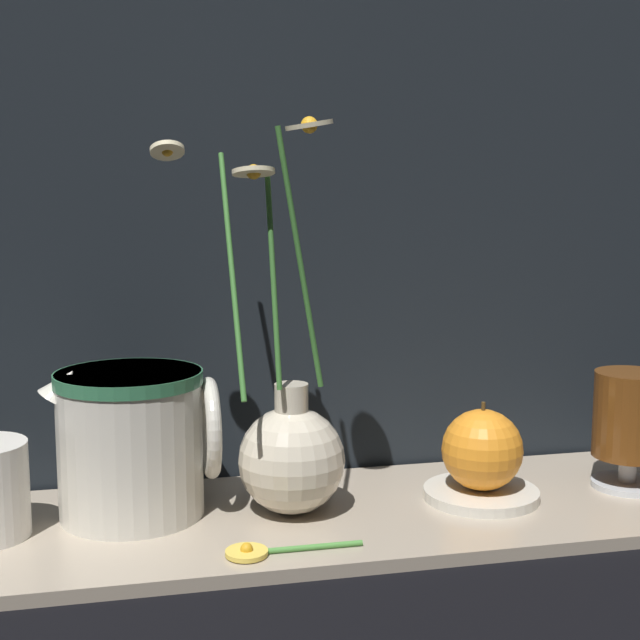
{
  "coord_description": "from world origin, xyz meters",
  "views": [
    {
      "loc": [
        -0.19,
        -0.79,
        0.31
      ],
      "look_at": [
        -0.01,
        0.0,
        0.2
      ],
      "focal_mm": 50.0,
      "sensor_mm": 36.0,
      "label": 1
    }
  ],
  "objects_px": {
    "tea_glass": "(632,421)",
    "orange_fruit": "(481,449)",
    "vase_with_flowers": "(291,450)",
    "ceramic_pitcher": "(133,437)"
  },
  "relations": [
    {
      "from": "tea_glass",
      "to": "orange_fruit",
      "type": "bearing_deg",
      "value": 177.08
    },
    {
      "from": "ceramic_pitcher",
      "to": "orange_fruit",
      "type": "height_order",
      "value": "ceramic_pitcher"
    },
    {
      "from": "orange_fruit",
      "to": "ceramic_pitcher",
      "type": "bearing_deg",
      "value": 175.22
    },
    {
      "from": "vase_with_flowers",
      "to": "orange_fruit",
      "type": "xyz_separation_m",
      "value": [
        0.19,
        -0.0,
        -0.01
      ]
    },
    {
      "from": "ceramic_pitcher",
      "to": "tea_glass",
      "type": "height_order",
      "value": "ceramic_pitcher"
    },
    {
      "from": "orange_fruit",
      "to": "tea_glass",
      "type": "bearing_deg",
      "value": -2.92
    },
    {
      "from": "tea_glass",
      "to": "orange_fruit",
      "type": "relative_size",
      "value": 1.37
    },
    {
      "from": "vase_with_flowers",
      "to": "tea_glass",
      "type": "height_order",
      "value": "vase_with_flowers"
    },
    {
      "from": "ceramic_pitcher",
      "to": "tea_glass",
      "type": "relative_size",
      "value": 1.34
    },
    {
      "from": "tea_glass",
      "to": "orange_fruit",
      "type": "distance_m",
      "value": 0.16
    }
  ]
}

